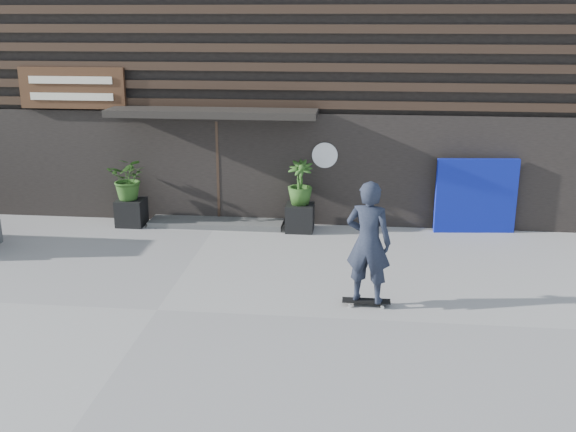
# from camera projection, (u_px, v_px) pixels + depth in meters

# --- Properties ---
(ground) EXTENTS (80.00, 80.00, 0.00)m
(ground) POSITION_uv_depth(u_px,v_px,m) (157.00, 310.00, 10.78)
(ground) COLOR #9E9C96
(ground) RESTS_ON ground
(entrance_step) EXTENTS (3.00, 0.80, 0.12)m
(entrance_step) POSITION_uv_depth(u_px,v_px,m) (217.00, 222.00, 15.14)
(entrance_step) COLOR #494947
(entrance_step) RESTS_ON ground
(planter_pot_left) EXTENTS (0.60, 0.60, 0.60)m
(planter_pot_left) POSITION_uv_depth(u_px,v_px,m) (131.00, 212.00, 15.08)
(planter_pot_left) COLOR black
(planter_pot_left) RESTS_ON ground
(bamboo_left) EXTENTS (0.86, 0.75, 0.96)m
(bamboo_left) POSITION_uv_depth(u_px,v_px,m) (129.00, 178.00, 14.86)
(bamboo_left) COLOR #2D591E
(bamboo_left) RESTS_ON planter_pot_left
(planter_pot_right) EXTENTS (0.60, 0.60, 0.60)m
(planter_pot_right) POSITION_uv_depth(u_px,v_px,m) (300.00, 217.00, 14.69)
(planter_pot_right) COLOR black
(planter_pot_right) RESTS_ON ground
(bamboo_right) EXTENTS (0.54, 0.54, 0.96)m
(bamboo_right) POSITION_uv_depth(u_px,v_px,m) (300.00, 183.00, 14.47)
(bamboo_right) COLOR #2D591E
(bamboo_right) RESTS_ON planter_pot_right
(blue_tarp) EXTENTS (1.74, 0.29, 1.63)m
(blue_tarp) POSITION_uv_depth(u_px,v_px,m) (476.00, 196.00, 14.44)
(blue_tarp) COLOR #0B1699
(blue_tarp) RESTS_ON ground
(building) EXTENTS (18.00, 11.00, 8.00)m
(building) POSITION_uv_depth(u_px,v_px,m) (252.00, 36.00, 19.13)
(building) COLOR black
(building) RESTS_ON ground
(skateboarder) EXTENTS (0.82, 0.64, 2.09)m
(skateboarder) POSITION_uv_depth(u_px,v_px,m) (368.00, 242.00, 10.63)
(skateboarder) COLOR black
(skateboarder) RESTS_ON ground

